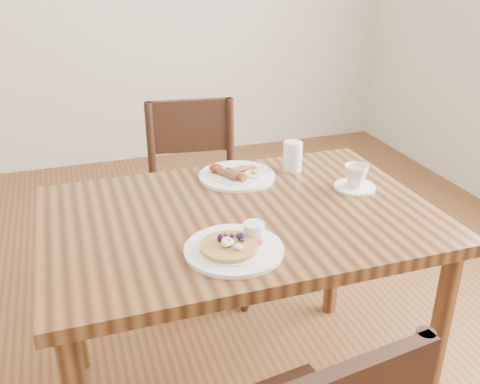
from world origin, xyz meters
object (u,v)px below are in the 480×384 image
(breakfast_plate, at_px, (236,175))
(teacup_saucer, at_px, (355,178))
(dining_table, at_px, (240,240))
(chair_far, at_px, (196,192))
(pancake_plate, at_px, (235,246))
(water_glass, at_px, (292,156))

(breakfast_plate, relative_size, teacup_saucer, 1.93)
(dining_table, bearing_deg, teacup_saucer, 6.34)
(dining_table, height_order, chair_far, chair_far)
(breakfast_plate, height_order, teacup_saucer, teacup_saucer)
(pancake_plate, height_order, teacup_saucer, teacup_saucer)
(chair_far, relative_size, teacup_saucer, 6.29)
(pancake_plate, height_order, water_glass, water_glass)
(pancake_plate, relative_size, water_glass, 2.51)
(water_glass, bearing_deg, breakfast_plate, -179.76)
(breakfast_plate, xyz_separation_m, water_glass, (0.22, 0.00, 0.04))
(water_glass, bearing_deg, teacup_saucer, -56.95)
(chair_far, distance_m, pancake_plate, 0.98)
(chair_far, relative_size, pancake_plate, 3.26)
(chair_far, bearing_deg, teacup_saucer, 128.30)
(dining_table, distance_m, water_glass, 0.42)
(teacup_saucer, height_order, water_glass, water_glass)
(chair_far, xyz_separation_m, pancake_plate, (-0.12, -0.93, 0.27))
(chair_far, distance_m, breakfast_plate, 0.54)
(breakfast_plate, height_order, water_glass, water_glass)
(teacup_saucer, bearing_deg, pancake_plate, -153.34)
(pancake_plate, bearing_deg, breakfast_plate, 71.49)
(dining_table, height_order, teacup_saucer, teacup_saucer)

